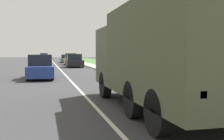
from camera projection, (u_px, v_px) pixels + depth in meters
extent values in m
plane|color=#38383A|center=(58.00, 68.00, 33.57)|extent=(180.00, 180.00, 0.00)
cube|color=silver|center=(58.00, 68.00, 33.57)|extent=(0.12, 120.00, 0.00)
cube|color=#ADAAA3|center=(95.00, 67.00, 34.61)|extent=(1.80, 120.00, 0.12)
cube|color=#4C7538|center=(129.00, 67.00, 35.64)|extent=(7.00, 120.00, 0.02)
cube|color=#474C38|center=(131.00, 56.00, 11.26)|extent=(2.45, 2.23, 2.18)
cube|color=#4C5138|center=(176.00, 50.00, 7.38)|extent=(2.45, 5.74, 2.57)
cube|color=red|center=(203.00, 95.00, 4.46)|extent=(0.12, 0.06, 0.12)
cylinder|color=black|center=(105.00, 85.00, 10.97)|extent=(0.30, 1.00, 1.00)
cylinder|color=black|center=(156.00, 83.00, 11.47)|extent=(0.30, 1.00, 1.00)
cylinder|color=black|center=(159.00, 113.00, 5.82)|extent=(0.30, 1.00, 1.00)
cylinder|color=black|center=(133.00, 99.00, 7.49)|extent=(0.30, 1.00, 1.00)
cylinder|color=black|center=(205.00, 96.00, 7.99)|extent=(0.30, 1.00, 1.00)
cube|color=navy|center=(40.00, 71.00, 19.07)|extent=(1.72, 4.57, 0.72)
cube|color=black|center=(40.00, 60.00, 19.12)|extent=(1.51, 2.05, 0.74)
cylinder|color=black|center=(30.00, 73.00, 20.33)|extent=(0.20, 0.64, 0.64)
cylinder|color=black|center=(51.00, 72.00, 20.68)|extent=(0.20, 0.64, 0.64)
cylinder|color=black|center=(28.00, 76.00, 17.49)|extent=(0.20, 0.64, 0.64)
cylinder|color=black|center=(52.00, 75.00, 17.85)|extent=(0.20, 0.64, 0.64)
cube|color=black|center=(74.00, 63.00, 34.42)|extent=(1.90, 4.26, 0.72)
cube|color=black|center=(74.00, 57.00, 34.46)|extent=(1.67, 1.92, 0.73)
cylinder|color=black|center=(66.00, 64.00, 35.56)|extent=(0.20, 0.64, 0.64)
cylinder|color=black|center=(80.00, 64.00, 35.96)|extent=(0.20, 0.64, 0.64)
cylinder|color=black|center=(68.00, 65.00, 32.91)|extent=(0.20, 0.64, 0.64)
cylinder|color=black|center=(83.00, 65.00, 33.31)|extent=(0.20, 0.64, 0.64)
cube|color=tan|center=(71.00, 61.00, 41.62)|extent=(1.80, 4.15, 0.76)
cube|color=black|center=(71.00, 56.00, 41.65)|extent=(1.59, 1.87, 0.76)
cylinder|color=black|center=(65.00, 62.00, 42.73)|extent=(0.20, 0.64, 0.64)
cylinder|color=black|center=(75.00, 62.00, 43.10)|extent=(0.20, 0.64, 0.64)
cylinder|color=black|center=(66.00, 63.00, 40.16)|extent=(0.20, 0.64, 0.64)
cylinder|color=black|center=(77.00, 63.00, 40.53)|extent=(0.20, 0.64, 0.64)
cube|color=#336B3D|center=(66.00, 60.00, 50.67)|extent=(1.76, 4.73, 0.64)
cube|color=black|center=(66.00, 56.00, 50.72)|extent=(1.55, 2.13, 0.66)
cylinder|color=black|center=(61.00, 61.00, 51.97)|extent=(0.20, 0.64, 0.64)
cylinder|color=black|center=(69.00, 61.00, 52.33)|extent=(0.20, 0.64, 0.64)
cylinder|color=black|center=(62.00, 61.00, 49.03)|extent=(0.20, 0.64, 0.64)
cylinder|color=black|center=(71.00, 61.00, 49.39)|extent=(0.20, 0.64, 0.64)
cube|color=silver|center=(44.00, 59.00, 59.65)|extent=(1.76, 4.60, 0.77)
cube|color=black|center=(44.00, 55.00, 59.69)|extent=(1.55, 2.07, 0.78)
cylinder|color=black|center=(40.00, 60.00, 60.91)|extent=(0.20, 0.64, 0.64)
cylinder|color=black|center=(48.00, 60.00, 61.27)|extent=(0.20, 0.64, 0.64)
cylinder|color=black|center=(40.00, 60.00, 58.05)|extent=(0.20, 0.64, 0.64)
cylinder|color=black|center=(48.00, 60.00, 58.41)|extent=(0.20, 0.64, 0.64)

